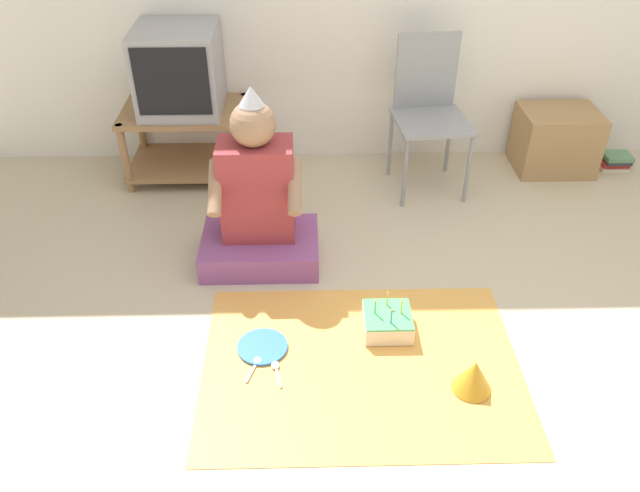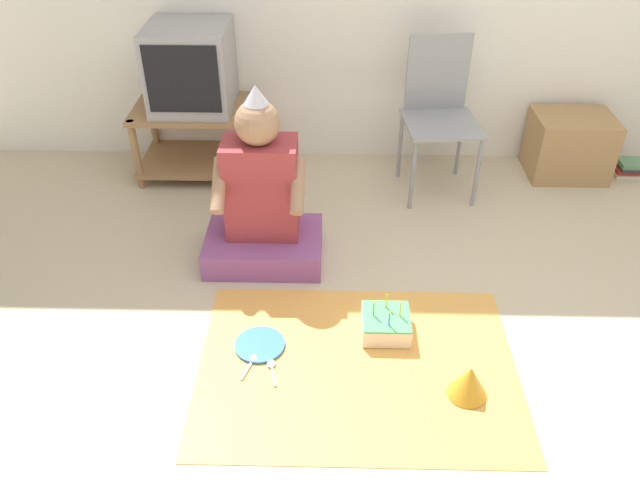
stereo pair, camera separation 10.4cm
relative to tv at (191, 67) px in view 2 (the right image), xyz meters
The scene contains 13 objects.
ground_plane 2.37m from the tv, 51.33° to the right, with size 16.00×16.00×0.00m, color beige.
tv_stand 0.41m from the tv, 90.00° to the right, with size 0.74×0.49×0.44m.
tv is the anchor object (origin of this frame).
folding_chair 1.45m from the tv, ahead, with size 0.45×0.46×0.88m.
cardboard_box_stack 2.34m from the tv, ahead, with size 0.47×0.37×0.38m.
book_pile 2.77m from the tv, ahead, with size 0.19×0.15×0.09m.
person_seated 1.07m from the tv, 61.66° to the right, with size 0.59×0.42×0.92m.
party_cloth 2.03m from the tv, 60.55° to the right, with size 1.33×0.98×0.01m.
birthday_cake 1.91m from the tv, 53.70° to the right, with size 0.21×0.21×0.17m.
party_hat_blue 2.35m from the tv, 52.75° to the right, with size 0.16×0.16×0.15m.
paper_plate 1.77m from the tv, 71.56° to the right, with size 0.22×0.22×0.01m.
plastic_spoon_near 1.85m from the tv, 73.29° to the right, with size 0.06×0.14×0.01m.
plastic_spoon_far 1.90m from the tv, 70.93° to the right, with size 0.05×0.14×0.01m.
Camera 2 is at (-0.59, -1.72, 1.95)m, focal length 35.00 mm.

